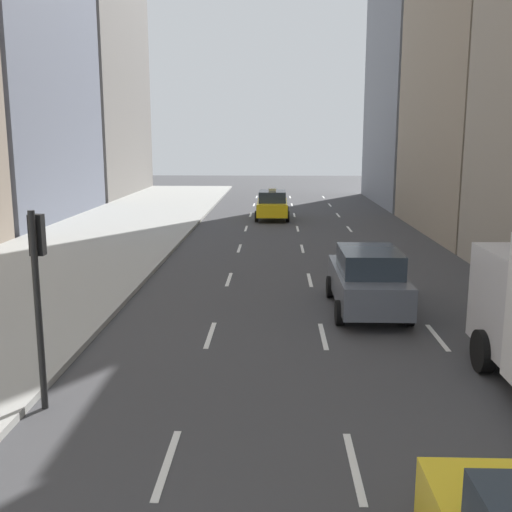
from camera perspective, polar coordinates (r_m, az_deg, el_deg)
name	(u,v)px	position (r m, az deg, el deg)	size (l,w,h in m)	color
sidewalk_left	(95,242)	(28.83, -15.09, 1.29)	(8.00, 66.00, 0.15)	#9E9E99
lane_markings	(306,262)	(23.69, 4.74, -0.61)	(5.72, 56.00, 0.01)	white
taxi_lead	(272,205)	(36.33, 1.56, 4.90)	(2.02, 4.40, 1.87)	yellow
sedan_black_near	(368,279)	(17.10, 10.58, -2.20)	(2.02, 4.50, 1.81)	#565B66
traffic_light_pole	(38,277)	(11.15, -20.06, -1.93)	(0.24, 0.42, 3.60)	black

